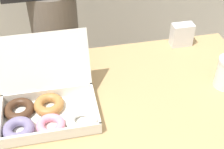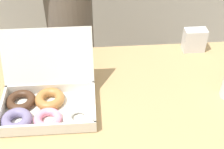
% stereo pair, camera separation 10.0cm
% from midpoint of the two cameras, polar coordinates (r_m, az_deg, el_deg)
% --- Properties ---
extents(donut_box, '(0.34, 0.28, 0.23)m').
position_cam_midpoint_polar(donut_box, '(1.06, -14.80, -6.15)').
color(donut_box, white).
rests_on(donut_box, table).
extents(napkin_holder, '(0.09, 0.05, 0.10)m').
position_cam_midpoint_polar(napkin_holder, '(1.37, 10.62, 7.10)').
color(napkin_holder, silver).
rests_on(napkin_holder, table).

